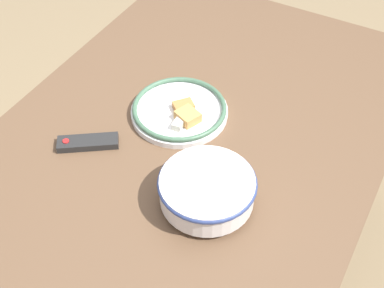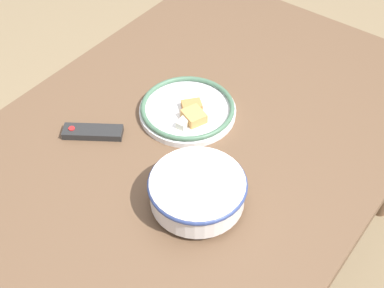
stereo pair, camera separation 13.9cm
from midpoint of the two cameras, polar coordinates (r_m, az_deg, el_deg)
name	(u,v)px [view 2 (the right image)]	position (r m, az deg, el deg)	size (l,w,h in m)	color
ground_plane	(191,274)	(2.04, 1.87, -13.77)	(8.00, 8.00, 0.00)	#7F6B4C
dining_table	(190,155)	(1.51, 2.45, -1.33)	(1.53, 1.02, 0.72)	brown
noodle_bowl	(197,191)	(1.28, 3.70, -5.17)	(0.24, 0.24, 0.08)	silver
food_plate	(188,110)	(1.52, 2.16, 3.55)	(0.28, 0.28, 0.05)	white
tv_remote	(93,132)	(1.48, -7.92, 1.14)	(0.13, 0.16, 0.02)	black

